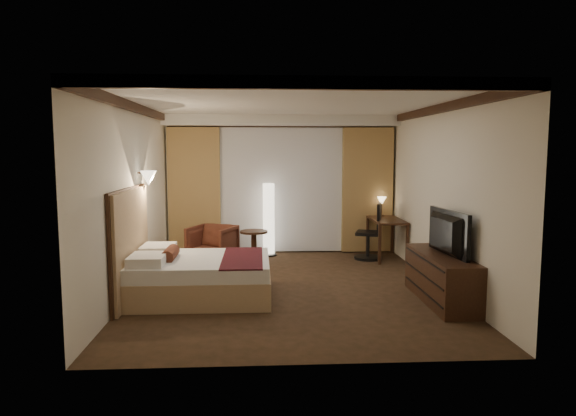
{
  "coord_description": "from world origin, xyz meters",
  "views": [
    {
      "loc": [
        -0.44,
        -7.42,
        2.03
      ],
      "look_at": [
        0.0,
        0.4,
        1.15
      ],
      "focal_mm": 32.0,
      "sensor_mm": 36.0,
      "label": 1
    }
  ],
  "objects": [
    {
      "name": "back_wall",
      "position": [
        0.0,
        2.75,
        1.35
      ],
      "size": [
        4.5,
        0.02,
        2.7
      ],
      "primitive_type": "cube",
      "color": "silver",
      "rests_on": "floor"
    },
    {
      "name": "wall_sconce",
      "position": [
        -2.09,
        0.33,
        1.62
      ],
      "size": [
        0.24,
        0.24,
        0.24
      ],
      "primitive_type": null,
      "color": "white",
      "rests_on": "left_wall"
    },
    {
      "name": "side_table",
      "position": [
        -0.54,
        1.92,
        0.28
      ],
      "size": [
        0.51,
        0.51,
        0.56
      ],
      "primitive_type": null,
      "color": "black",
      "rests_on": "floor"
    },
    {
      "name": "floor_lamp",
      "position": [
        -0.26,
        2.38,
        0.71
      ],
      "size": [
        0.3,
        0.3,
        1.42
      ],
      "primitive_type": null,
      "color": "white",
      "rests_on": "floor"
    },
    {
      "name": "dresser",
      "position": [
        2.0,
        -0.8,
        0.32
      ],
      "size": [
        0.5,
        1.67,
        0.65
      ],
      "primitive_type": null,
      "color": "black",
      "rests_on": "floor"
    },
    {
      "name": "curtain_right_drape",
      "position": [
        1.7,
        2.61,
        1.25
      ],
      "size": [
        1.0,
        0.14,
        2.45
      ],
      "primitive_type": "cube",
      "color": "tan",
      "rests_on": "back_wall"
    },
    {
      "name": "desk_lamp",
      "position": [
        1.95,
        2.43,
        0.92
      ],
      "size": [
        0.18,
        0.18,
        0.34
      ],
      "primitive_type": null,
      "color": "#FFD899",
      "rests_on": "desk"
    },
    {
      "name": "left_wall",
      "position": [
        -2.25,
        0.0,
        1.35
      ],
      "size": [
        0.02,
        5.5,
        2.7
      ],
      "primitive_type": "cube",
      "color": "silver",
      "rests_on": "floor"
    },
    {
      "name": "curtain_left_drape",
      "position": [
        -1.7,
        2.61,
        1.25
      ],
      "size": [
        1.0,
        0.14,
        2.45
      ],
      "primitive_type": "cube",
      "color": "tan",
      "rests_on": "back_wall"
    },
    {
      "name": "floor",
      "position": [
        0.0,
        0.0,
        0.0
      ],
      "size": [
        4.5,
        5.5,
        0.01
      ],
      "primitive_type": "cube",
      "color": "#2E2112",
      "rests_on": "ground"
    },
    {
      "name": "ceiling",
      "position": [
        0.0,
        0.0,
        2.7
      ],
      "size": [
        4.5,
        5.5,
        0.01
      ],
      "primitive_type": "cube",
      "color": "white",
      "rests_on": "back_wall"
    },
    {
      "name": "curtain_sheer",
      "position": [
        0.0,
        2.67,
        1.25
      ],
      "size": [
        2.48,
        0.04,
        2.45
      ],
      "primitive_type": "cube",
      "color": "silver",
      "rests_on": "back_wall"
    },
    {
      "name": "desk",
      "position": [
        1.95,
        2.0,
        0.38
      ],
      "size": [
        0.55,
        1.15,
        0.75
      ],
      "primitive_type": null,
      "color": "black",
      "rests_on": "floor"
    },
    {
      "name": "bed",
      "position": [
        -1.24,
        -0.41,
        0.28
      ],
      "size": [
        1.89,
        1.48,
        0.55
      ],
      "primitive_type": null,
      "color": "white",
      "rests_on": "floor"
    },
    {
      "name": "headboard",
      "position": [
        -2.2,
        -0.41,
        0.75
      ],
      "size": [
        0.12,
        1.78,
        1.5
      ],
      "primitive_type": null,
      "color": "tan",
      "rests_on": "floor"
    },
    {
      "name": "crown_molding",
      "position": [
        0.0,
        0.0,
        2.64
      ],
      "size": [
        4.5,
        5.5,
        0.12
      ],
      "primitive_type": null,
      "color": "black",
      "rests_on": "ceiling"
    },
    {
      "name": "right_wall",
      "position": [
        2.25,
        0.0,
        1.35
      ],
      "size": [
        0.02,
        5.5,
        2.7
      ],
      "primitive_type": "cube",
      "color": "silver",
      "rests_on": "floor"
    },
    {
      "name": "office_chair",
      "position": [
        1.59,
        1.95,
        0.53
      ],
      "size": [
        0.65,
        0.65,
        1.06
      ],
      "primitive_type": null,
      "rotation": [
        0.0,
        0.0,
        -0.32
      ],
      "color": "black",
      "rests_on": "floor"
    },
    {
      "name": "television",
      "position": [
        1.97,
        -0.8,
        0.97
      ],
      "size": [
        0.73,
        1.17,
        0.15
      ],
      "primitive_type": "imported",
      "rotation": [
        0.0,
        0.0,
        1.65
      ],
      "color": "black",
      "rests_on": "dresser"
    },
    {
      "name": "soffit",
      "position": [
        0.0,
        2.5,
        2.6
      ],
      "size": [
        4.5,
        0.5,
        0.2
      ],
      "primitive_type": "cube",
      "color": "white",
      "rests_on": "ceiling"
    },
    {
      "name": "armchair",
      "position": [
        -1.29,
        1.77,
        0.38
      ],
      "size": [
        0.95,
        0.92,
        0.75
      ],
      "primitive_type": "imported",
      "rotation": [
        0.0,
        0.0,
        -0.41
      ],
      "color": "#502418",
      "rests_on": "floor"
    }
  ]
}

